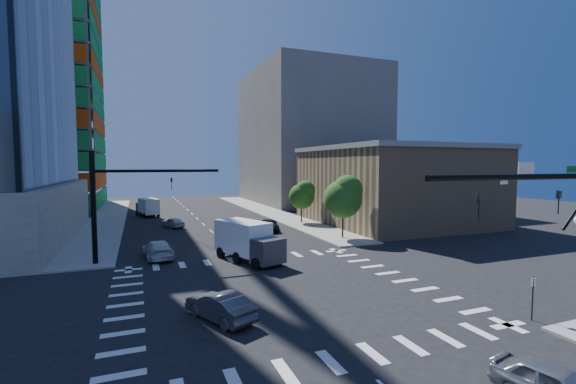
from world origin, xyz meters
name	(u,v)px	position (x,y,z in m)	size (l,w,h in m)	color
ground	(279,292)	(0.00, 0.00, 0.00)	(160.00, 160.00, 0.00)	black
road_markings	(279,292)	(0.00, 0.00, 0.01)	(20.00, 20.00, 0.01)	silver
sidewalk_ne	(268,211)	(12.50, 40.00, 0.07)	(5.00, 60.00, 0.15)	#999791
sidewalk_nw	(108,219)	(-12.50, 40.00, 0.07)	(5.00, 60.00, 0.15)	#999791
construction_building	(22,74)	(-27.41, 61.93, 24.61)	(25.16, 34.50, 70.60)	slate
commercial_building	(393,185)	(25.00, 22.00, 5.31)	(20.50, 22.50, 10.60)	#9F7F5C
bg_building_ne	(309,138)	(27.00, 55.00, 14.00)	(24.00, 30.00, 28.00)	#64605A
signal_mast_nw	(114,197)	(-10.00, 11.50, 5.49)	(10.20, 0.40, 9.00)	black
tree_south	(344,196)	(12.63, 13.90, 4.69)	(4.16, 4.16, 6.82)	#382316
tree_north	(303,195)	(12.93, 25.90, 3.99)	(3.54, 3.52, 5.78)	#382316
no_parking_sign	(533,294)	(10.70, -9.00, 1.38)	(0.30, 0.06, 2.20)	black
car_nb_far	(269,225)	(6.60, 21.71, 0.68)	(2.26, 4.91, 1.36)	black
car_sb_near	(158,249)	(-6.72, 12.15, 0.77)	(2.15, 5.28, 1.53)	silver
car_sb_mid	(173,223)	(-4.11, 28.53, 0.65)	(1.54, 3.84, 1.31)	#B7BBC0
car_sb_cross	(220,306)	(-4.34, -3.03, 0.72)	(1.53, 4.39, 1.45)	#4E4C52
box_truck_near	(250,244)	(0.42, 8.13, 1.45)	(4.71, 6.79, 3.28)	black
box_truck_far	(147,208)	(-6.93, 41.60, 1.26)	(3.56, 5.81, 2.84)	black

